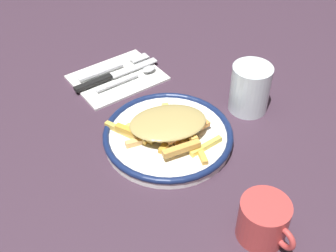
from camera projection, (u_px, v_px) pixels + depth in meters
The scene contains 9 objects.
ground_plane at pixel (168, 141), 0.84m from camera, with size 2.60×2.60×0.00m, color #3C2937.
plate at pixel (168, 136), 0.83m from camera, with size 0.25×0.25×0.02m.
fries_heap at pixel (169, 126), 0.81m from camera, with size 0.20×0.18×0.04m.
napkin at pixel (117, 77), 0.99m from camera, with size 0.15×0.19×0.01m, color white.
fork at pixel (115, 67), 1.00m from camera, with size 0.02×0.18×0.01m.
knife at pixel (110, 77), 0.97m from camera, with size 0.02×0.21×0.01m.
spoon at pixel (137, 74), 0.98m from camera, with size 0.02×0.15×0.01m.
water_glass at pixel (250, 88), 0.88m from camera, with size 0.08×0.08×0.10m, color silver.
coffee_mug at pixel (264, 220), 0.66m from camera, with size 0.10×0.08×0.07m.
Camera 1 is at (0.49, -0.35, 0.58)m, focal length 46.58 mm.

